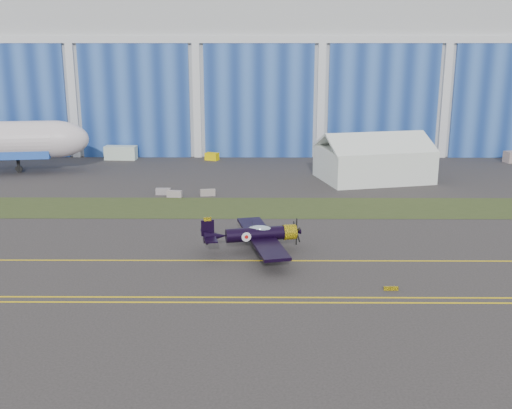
{
  "coord_description": "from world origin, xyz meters",
  "views": [
    {
      "loc": [
        11.12,
        -57.97,
        19.54
      ],
      "look_at": [
        10.74,
        6.45,
        2.43
      ],
      "focal_mm": 42.0,
      "sensor_mm": 36.0,
      "label": 1
    }
  ],
  "objects_px": {
    "warbird": "(255,234)",
    "shipping_container": "(121,153)",
    "tug": "(212,156)",
    "tent": "(374,156)"
  },
  "relations": [
    {
      "from": "warbird",
      "to": "tug",
      "type": "bearing_deg",
      "value": 87.01
    },
    {
      "from": "warbird",
      "to": "tug",
      "type": "height_order",
      "value": "warbird"
    },
    {
      "from": "tug",
      "to": "shipping_container",
      "type": "bearing_deg",
      "value": -159.55
    },
    {
      "from": "warbird",
      "to": "tug",
      "type": "relative_size",
      "value": 6.85
    },
    {
      "from": "warbird",
      "to": "shipping_container",
      "type": "relative_size",
      "value": 2.76
    },
    {
      "from": "tent",
      "to": "shipping_container",
      "type": "height_order",
      "value": "tent"
    },
    {
      "from": "warbird",
      "to": "shipping_container",
      "type": "bearing_deg",
      "value": 103.85
    },
    {
      "from": "tent",
      "to": "shipping_container",
      "type": "distance_m",
      "value": 44.84
    },
    {
      "from": "warbird",
      "to": "shipping_container",
      "type": "distance_m",
      "value": 54.9
    },
    {
      "from": "tent",
      "to": "tug",
      "type": "xyz_separation_m",
      "value": [
        -25.5,
        15.77,
        -2.97
      ]
    }
  ]
}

